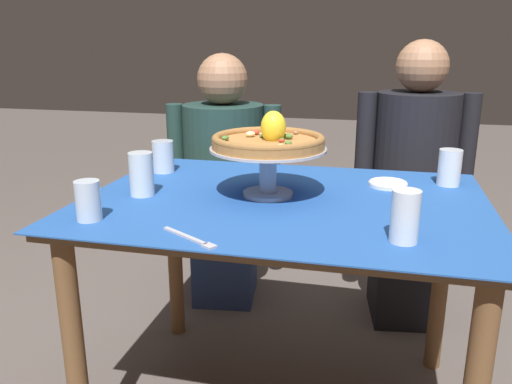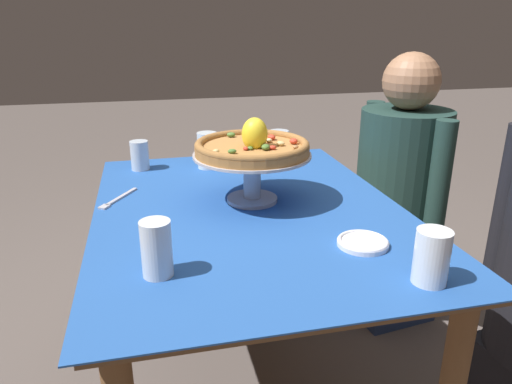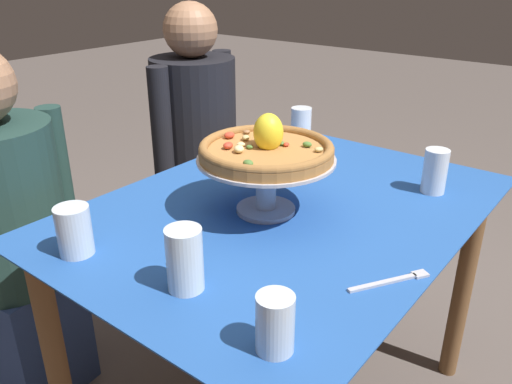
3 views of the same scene
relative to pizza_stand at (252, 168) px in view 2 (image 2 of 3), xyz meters
The scene contains 11 objects.
dining_table 0.23m from the pizza_stand, 21.53° to the right, with size 1.22×0.91×0.76m.
pizza_stand is the anchor object (origin of this frame).
pizza 0.07m from the pizza_stand, 37.47° to the left, with size 0.35×0.35×0.11m.
water_glass_back_right 0.62m from the pizza_stand, 25.08° to the left, with size 0.08×0.08×0.12m.
water_glass_back_left 0.49m from the pizza_stand, 154.62° to the left, with size 0.08×0.08×0.12m.
water_glass_side_left 0.40m from the pizza_stand, 167.29° to the right, with size 0.08×0.08×0.14m.
water_glass_front_right 0.50m from the pizza_stand, 37.16° to the right, with size 0.07×0.07×0.13m.
water_glass_front_left 0.54m from the pizza_stand, 141.24° to the right, with size 0.07×0.07×0.11m.
side_plate 0.43m from the pizza_stand, 28.78° to the left, with size 0.13×0.13×0.02m.
dinner_fork 0.44m from the pizza_stand, 103.74° to the right, with size 0.17×0.11×0.01m.
diner_left 0.86m from the pizza_stand, 116.81° to the left, with size 0.52×0.42×1.17m.
Camera 2 is at (1.30, -0.28, 1.29)m, focal length 33.47 mm.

